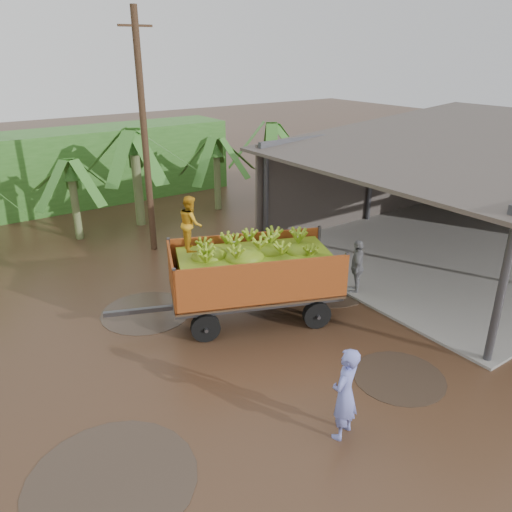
% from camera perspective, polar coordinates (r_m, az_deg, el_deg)
% --- Properties ---
extents(ground, '(100.00, 100.00, 0.00)m').
position_cam_1_polar(ground, '(12.75, -3.21, -11.98)').
color(ground, black).
rests_on(ground, ground).
extents(packing_shed, '(12.78, 10.80, 4.76)m').
position_cam_1_polar(packing_shed, '(20.82, 22.60, 7.83)').
color(packing_shed, gray).
rests_on(packing_shed, ground).
extents(hedge_north, '(22.00, 3.00, 3.60)m').
position_cam_1_polar(hedge_north, '(25.78, -26.83, 8.12)').
color(hedge_north, '#2D661E').
rests_on(hedge_north, ground).
extents(banana_trailer, '(6.50, 3.87, 3.67)m').
position_cam_1_polar(banana_trailer, '(14.03, -0.31, -1.82)').
color(banana_trailer, '#CC581D').
rests_on(banana_trailer, ground).
extents(man_blue, '(0.85, 0.70, 2.01)m').
position_cam_1_polar(man_blue, '(10.25, 10.11, -15.23)').
color(man_blue, '#717ACF').
rests_on(man_blue, ground).
extents(man_grey, '(1.08, 1.02, 1.79)m').
position_cam_1_polar(man_grey, '(15.96, 11.47, -1.21)').
color(man_grey, slate).
rests_on(man_grey, ground).
extents(utility_pole, '(1.20, 0.24, 8.55)m').
position_cam_1_polar(utility_pole, '(18.70, -12.62, 13.24)').
color(utility_pole, '#47301E').
rests_on(utility_pole, ground).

